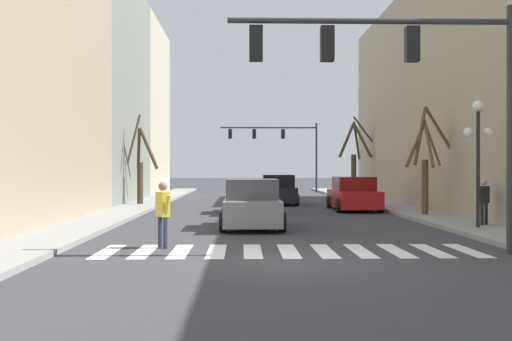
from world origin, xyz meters
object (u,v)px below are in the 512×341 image
(traffic_signal_near, at_px, (404,69))
(street_lamp_right_corner, at_px, (478,137))
(street_tree_left_mid, at_px, (426,162))
(car_at_intersection, at_px, (354,195))
(pedestrian_on_right_sidewalk, at_px, (163,209))
(car_parked_left_mid, at_px, (252,205))
(pedestrian_near_right_corner, at_px, (484,198))
(street_tree_left_far, at_px, (141,164))
(car_parked_right_mid, at_px, (278,190))
(traffic_signal_far, at_px, (280,140))
(street_tree_left_near, at_px, (355,159))
(car_driving_away_lane, at_px, (249,197))

(traffic_signal_near, relative_size, street_lamp_right_corner, 1.68)
(street_tree_left_mid, bearing_deg, traffic_signal_near, -109.88)
(car_at_intersection, distance_m, pedestrian_on_right_sidewalk, 15.78)
(car_parked_left_mid, xyz_separation_m, pedestrian_on_right_sidewalk, (-2.41, -5.11, 0.22))
(pedestrian_near_right_corner, bearing_deg, street_lamp_right_corner, -160.93)
(car_at_intersection, distance_m, street_tree_left_far, 11.65)
(car_parked_right_mid, bearing_deg, street_tree_left_far, 103.31)
(pedestrian_near_right_corner, bearing_deg, car_at_intersection, 68.09)
(car_parked_right_mid, xyz_separation_m, pedestrian_near_right_corner, (6.16, -14.51, 0.27))
(street_tree_left_mid, relative_size, street_tree_left_far, 0.93)
(traffic_signal_near, bearing_deg, traffic_signal_far, 90.94)
(pedestrian_near_right_corner, relative_size, street_tree_left_near, 0.29)
(car_at_intersection, xyz_separation_m, car_parked_right_mid, (-3.43, 5.22, 0.02))
(car_parked_left_mid, height_order, street_tree_left_far, street_tree_left_far)
(pedestrian_on_right_sidewalk, relative_size, street_tree_left_near, 0.31)
(traffic_signal_far, xyz_separation_m, street_lamp_right_corner, (4.40, -32.68, -1.46))
(street_tree_left_near, distance_m, street_tree_left_far, 15.00)
(traffic_signal_far, xyz_separation_m, street_tree_left_near, (4.36, -11.89, -1.86))
(pedestrian_near_right_corner, bearing_deg, street_tree_left_mid, 59.18)
(car_parked_right_mid, bearing_deg, pedestrian_on_right_sidewalk, 167.71)
(car_driving_away_lane, bearing_deg, traffic_signal_far, 173.01)
(street_lamp_right_corner, distance_m, street_tree_left_far, 18.95)
(car_parked_right_mid, height_order, pedestrian_on_right_sidewalk, pedestrian_on_right_sidewalk)
(street_lamp_right_corner, height_order, street_tree_left_mid, street_tree_left_mid)
(traffic_signal_near, relative_size, street_tree_left_far, 1.42)
(car_parked_right_mid, xyz_separation_m, street_tree_left_near, (5.55, 5.40, 1.89))
(traffic_signal_near, relative_size, car_parked_right_mid, 1.45)
(street_lamp_right_corner, height_order, street_tree_left_far, street_tree_left_far)
(pedestrian_near_right_corner, bearing_deg, traffic_signal_near, -164.90)
(car_driving_away_lane, bearing_deg, street_lamp_right_corner, 40.86)
(street_lamp_right_corner, xyz_separation_m, car_driving_away_lane, (-7.37, 8.51, -2.35))
(street_lamp_right_corner, bearing_deg, street_tree_left_mid, 90.32)
(car_at_intersection, xyz_separation_m, street_tree_left_near, (2.12, 10.62, 1.91))
(street_lamp_right_corner, bearing_deg, traffic_signal_far, 97.67)
(car_parked_left_mid, relative_size, street_tree_left_near, 0.80)
(pedestrian_on_right_sidewalk, bearing_deg, car_at_intersection, -63.97)
(traffic_signal_near, height_order, street_lamp_right_corner, traffic_signal_near)
(traffic_signal_far, xyz_separation_m, street_tree_left_mid, (4.37, -27.27, -2.21))
(traffic_signal_far, distance_m, car_parked_left_mid, 31.60)
(car_parked_left_mid, relative_size, car_at_intersection, 0.90)
(pedestrian_on_right_sidewalk, bearing_deg, street_tree_left_far, -23.94)
(traffic_signal_near, xyz_separation_m, car_driving_away_lane, (-3.58, 13.48, -3.73))
(car_parked_right_mid, xyz_separation_m, street_tree_left_mid, (5.57, -9.98, 1.54))
(street_tree_left_near, relative_size, street_tree_left_far, 1.12)
(car_at_intersection, bearing_deg, street_tree_left_mid, -155.84)
(car_parked_right_mid, relative_size, street_tree_left_near, 0.87)
(pedestrian_on_right_sidewalk, bearing_deg, car_driving_away_lane, -46.30)
(traffic_signal_near, distance_m, street_tree_left_mid, 11.23)
(pedestrian_near_right_corner, height_order, street_tree_left_mid, street_tree_left_mid)
(car_parked_right_mid, distance_m, street_tree_left_mid, 11.53)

